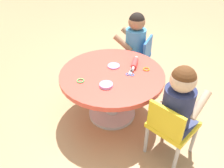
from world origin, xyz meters
TOP-DOWN VIEW (x-y plane):
  - ground_plane at (0.00, 0.00)m, footprint 10.00×10.00m
  - craft_table at (0.00, 0.00)m, footprint 0.89×0.89m
  - child_chair_left at (-0.50, -0.38)m, footprint 0.42×0.42m
  - seated_child_left at (-0.48, -0.41)m, footprint 0.43×0.44m
  - child_chair_right at (0.53, -0.33)m, footprint 0.41×0.41m
  - seated_child_right at (0.55, -0.30)m, footprint 0.40×0.43m
  - rolling_pin at (0.10, -0.21)m, footprint 0.22×0.09m
  - craft_scissors at (-0.02, -0.15)m, footprint 0.14×0.10m
  - playdough_blob_0 at (0.10, -0.02)m, footprint 0.11×0.11m
  - playdough_blob_1 at (-0.19, 0.06)m, footprint 0.10×0.10m
  - cookie_cutter_0 at (0.02, -0.30)m, footprint 0.06×0.06m
  - cookie_cutter_1 at (-0.10, 0.26)m, footprint 0.06×0.06m

SIDE VIEW (x-z plane):
  - ground_plane at x=0.00m, z-range 0.00..0.00m
  - child_chair_left at x=-0.50m, z-range 0.04..0.57m
  - child_chair_right at x=0.53m, z-range 0.04..0.57m
  - craft_table at x=0.00m, z-range 0.12..0.59m
  - craft_scissors at x=-0.02m, z-range 0.47..0.47m
  - cookie_cutter_0 at x=0.02m, z-range 0.47..0.48m
  - cookie_cutter_1 at x=-0.10m, z-range 0.47..0.48m
  - playdough_blob_0 at x=0.10m, z-range 0.47..0.48m
  - playdough_blob_1 at x=-0.19m, z-range 0.47..0.49m
  - rolling_pin at x=0.10m, z-range 0.47..0.52m
  - seated_child_left at x=-0.48m, z-range 0.28..0.79m
  - seated_child_right at x=0.55m, z-range 0.28..0.79m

